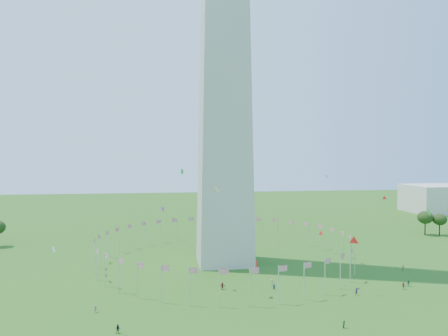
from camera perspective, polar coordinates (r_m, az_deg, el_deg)
The scene contains 4 objects.
ground at distance 95.45m, azimuth 4.64°, elevation -19.60°, with size 600.00×600.00×0.00m, color #215113.
flag_ring at distance 141.31m, azimuth 0.07°, elevation -10.52°, with size 80.24×80.24×9.00m.
crowd at distance 101.90m, azimuth 12.35°, elevation -17.69°, with size 94.61×72.60×1.94m.
kites_aloft at distance 113.54m, azimuth 7.54°, elevation -6.16°, with size 118.80×72.26×41.00m.
Camera 1 is at (-19.76, -86.52, 35.12)m, focal length 35.00 mm.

